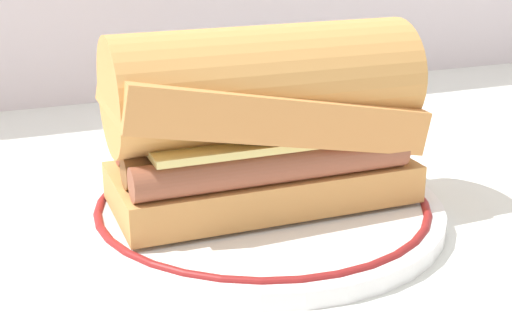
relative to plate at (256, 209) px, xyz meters
name	(u,v)px	position (x,y,z in m)	size (l,w,h in m)	color
ground_plane	(253,209)	(0.00, 0.02, -0.01)	(1.50, 1.50, 0.00)	white
plate	(256,209)	(0.00, 0.00, 0.00)	(0.26, 0.26, 0.01)	white
sausage_sandwich	(256,118)	(0.00, 0.00, 0.07)	(0.21, 0.09, 0.12)	tan
drinking_glass	(254,95)	(0.07, 0.19, 0.03)	(0.06, 0.06, 0.09)	silver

